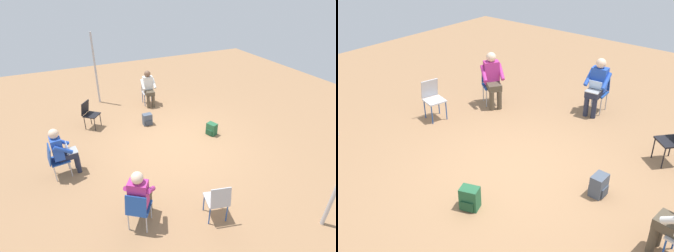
# 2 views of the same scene
# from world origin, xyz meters

# --- Properties ---
(ground_plane) EXTENTS (16.79, 16.79, 0.00)m
(ground_plane) POSITION_xyz_m (0.00, 0.00, 0.00)
(ground_plane) COLOR #99704C
(chair_south) EXTENTS (0.48, 0.52, 0.85)m
(chair_south) POSITION_xyz_m (-0.39, -2.59, 0.50)
(chair_south) COLOR #B7B7BC
(chair_south) RESTS_ON ground
(chair_northwest) EXTENTS (0.59, 0.58, 0.85)m
(chair_northwest) POSITION_xyz_m (-1.93, 1.97, 0.50)
(chair_northwest) COLOR black
(chair_northwest) RESTS_ON ground
(chair_west) EXTENTS (0.47, 0.44, 0.85)m
(chair_west) POSITION_xyz_m (-3.01, -0.03, 0.50)
(chair_west) COLOR #1E4799
(chair_west) RESTS_ON ground
(chair_southwest) EXTENTS (0.57, 0.58, 0.85)m
(chair_southwest) POSITION_xyz_m (-1.79, -2.17, 0.50)
(chair_southwest) COLOR #1E4799
(chair_southwest) RESTS_ON ground
(person_with_laptop) EXTENTS (0.55, 0.53, 1.24)m
(person_with_laptop) POSITION_xyz_m (-2.85, -0.01, 0.69)
(person_with_laptop) COLOR #23283D
(person_with_laptop) RESTS_ON ground
(person_in_magenta) EXTENTS (0.63, 0.63, 1.24)m
(person_in_magenta) POSITION_xyz_m (-1.70, -2.03, 0.69)
(person_in_magenta) COLOR #4C4233
(person_in_magenta) RESTS_ON ground
(backpack_near_laptop_user) EXTENTS (0.28, 0.25, 0.36)m
(backpack_near_laptop_user) POSITION_xyz_m (-0.29, 1.42, 0.16)
(backpack_near_laptop_user) COLOR #475160
(backpack_near_laptop_user) RESTS_ON ground
(backpack_by_empty_chair) EXTENTS (0.30, 0.33, 0.36)m
(backpack_by_empty_chair) POSITION_xyz_m (1.22, 0.08, 0.16)
(backpack_by_empty_chair) COLOR #235B38
(backpack_by_empty_chair) RESTS_ON ground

